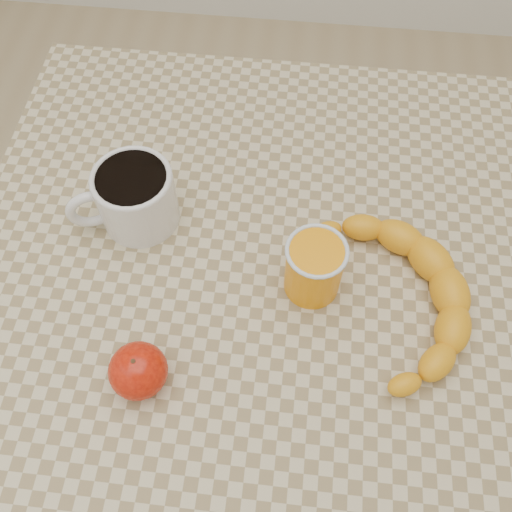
# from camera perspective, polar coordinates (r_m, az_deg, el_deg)

# --- Properties ---
(ground) EXTENTS (3.00, 3.00, 0.00)m
(ground) POSITION_cam_1_polar(r_m,az_deg,el_deg) (1.47, 0.00, -15.44)
(ground) COLOR tan
(ground) RESTS_ON ground
(table) EXTENTS (0.80, 0.80, 0.75)m
(table) POSITION_cam_1_polar(r_m,az_deg,el_deg) (0.84, 0.00, -3.65)
(table) COLOR #C1B288
(table) RESTS_ON ground
(coffee_mug) EXTENTS (0.16, 0.14, 0.09)m
(coffee_mug) POSITION_cam_1_polar(r_m,az_deg,el_deg) (0.78, -12.13, 5.88)
(coffee_mug) COLOR silver
(coffee_mug) RESTS_ON table
(orange_juice_glass) EXTENTS (0.08, 0.08, 0.09)m
(orange_juice_glass) POSITION_cam_1_polar(r_m,az_deg,el_deg) (0.71, 5.83, -1.15)
(orange_juice_glass) COLOR orange
(orange_juice_glass) RESTS_ON table
(apple) EXTENTS (0.08, 0.08, 0.06)m
(apple) POSITION_cam_1_polar(r_m,az_deg,el_deg) (0.68, -11.70, -11.17)
(apple) COLOR #8C0D04
(apple) RESTS_ON table
(banana) EXTENTS (0.37, 0.41, 0.05)m
(banana) POSITION_cam_1_polar(r_m,az_deg,el_deg) (0.74, 14.11, -3.71)
(banana) COLOR orange
(banana) RESTS_ON table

